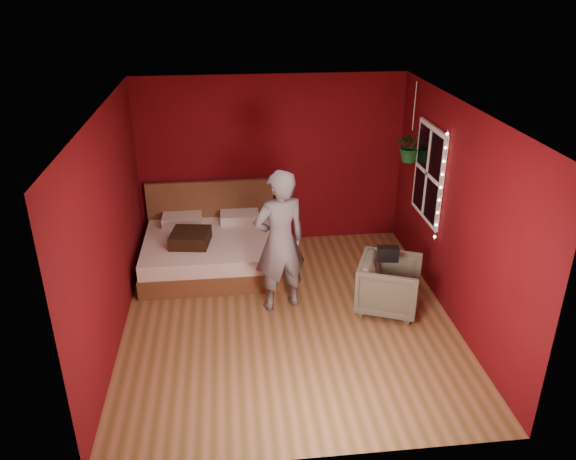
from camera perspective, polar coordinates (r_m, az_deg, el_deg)
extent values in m
plane|color=#985D3C|center=(7.09, 0.00, -8.78)|extent=(4.50, 4.50, 0.00)
cube|color=#5F0A0E|center=(8.57, -1.70, 7.00)|extent=(4.00, 0.02, 2.60)
cube|color=#5F0A0E|center=(4.51, 3.25, -10.87)|extent=(4.00, 0.02, 2.60)
cube|color=#5F0A0E|center=(6.57, -17.70, 0.02)|extent=(0.02, 4.50, 2.60)
cube|color=#5F0A0E|center=(6.96, 16.68, 1.57)|extent=(0.02, 4.50, 2.60)
cube|color=white|center=(6.05, -0.01, 12.26)|extent=(4.00, 4.50, 0.02)
cube|color=white|center=(7.65, 14.11, 5.60)|extent=(0.04, 0.97, 1.27)
cube|color=black|center=(7.65, 14.00, 5.60)|extent=(0.02, 0.85, 1.15)
cube|color=white|center=(7.65, 13.97, 5.60)|extent=(0.03, 0.05, 1.15)
cube|color=white|center=(7.65, 13.97, 5.60)|extent=(0.03, 0.85, 0.05)
cylinder|color=silver|center=(7.18, 15.26, 4.20)|extent=(0.01, 0.01, 1.45)
sphere|color=#FFF2CC|center=(7.44, 14.68, -0.66)|extent=(0.04, 0.04, 0.04)
sphere|color=#FFF2CC|center=(7.37, 14.82, 0.52)|extent=(0.04, 0.04, 0.04)
sphere|color=#FFF2CC|center=(7.31, 14.96, 1.73)|extent=(0.04, 0.04, 0.04)
sphere|color=#FFF2CC|center=(7.24, 15.11, 2.95)|extent=(0.04, 0.04, 0.04)
sphere|color=#FFF2CC|center=(7.18, 15.26, 4.20)|extent=(0.04, 0.04, 0.04)
sphere|color=#FFF2CC|center=(7.13, 15.41, 5.47)|extent=(0.04, 0.04, 0.04)
sphere|color=#FFF2CC|center=(7.08, 15.56, 6.75)|extent=(0.04, 0.04, 0.04)
sphere|color=#FFF2CC|center=(7.03, 15.72, 8.06)|extent=(0.04, 0.04, 0.04)
sphere|color=#FFF2CC|center=(6.98, 15.88, 9.38)|extent=(0.04, 0.04, 0.04)
cube|color=brown|center=(8.19, -7.72, -2.97)|extent=(1.91, 1.63, 0.27)
cube|color=silver|center=(8.09, -7.82, -1.47)|extent=(1.88, 1.59, 0.21)
cube|color=brown|center=(8.73, -7.81, 1.68)|extent=(1.91, 0.08, 1.05)
cube|color=silver|center=(8.53, -10.73, 1.06)|extent=(0.57, 0.36, 0.13)
cube|color=silver|center=(8.50, -4.94, 1.33)|extent=(0.57, 0.36, 0.13)
imported|color=slate|center=(6.85, -0.84, -1.19)|extent=(0.77, 0.62, 1.84)
imported|color=#6A6754|center=(7.19, 10.25, -5.50)|extent=(0.98, 0.97, 0.69)
cube|color=black|center=(6.97, 10.11, -2.39)|extent=(0.27, 0.16, 0.18)
cube|color=black|center=(7.87, -9.88, -0.79)|extent=(0.58, 0.58, 0.18)
cylinder|color=silver|center=(7.92, 12.74, 12.18)|extent=(0.01, 0.01, 0.66)
imported|color=#1A5C1F|center=(8.05, 12.36, 8.34)|extent=(0.46, 0.41, 0.45)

